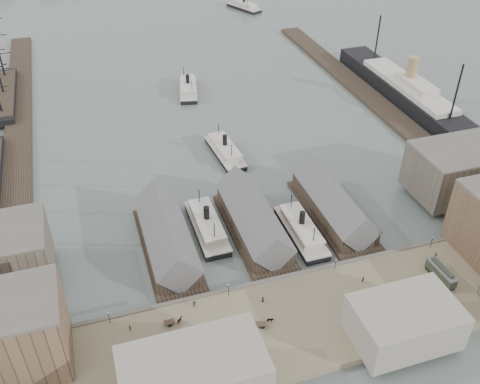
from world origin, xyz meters
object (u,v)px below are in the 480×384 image
object	(u,v)px
ferry_docked_west	(207,225)
tram	(441,273)
horse_cart_left	(177,321)
horse_cart_right	(402,293)
ocean_steamer	(407,92)
horse_cart_center	(267,322)

from	to	relation	value
ferry_docked_west	tram	xyz separation A→B (m)	(53.10, -40.28, 1.65)
horse_cart_left	horse_cart_right	world-z (taller)	horse_cart_left
ferry_docked_west	ocean_steamer	xyz separation A→B (m)	(105.00, 58.55, 2.06)
ocean_steamer	tram	distance (m)	111.63
tram	horse_cart_center	size ratio (longest dim) A/B	2.14
horse_cart_left	tram	bearing A→B (deg)	-94.93
ocean_steamer	horse_cart_right	size ratio (longest dim) A/B	20.80
tram	horse_cart_center	distance (m)	49.06
tram	horse_cart_left	size ratio (longest dim) A/B	2.25
ferry_docked_west	horse_cart_right	world-z (taller)	ferry_docked_west
ferry_docked_west	horse_cart_left	bearing A→B (deg)	-116.04
ferry_docked_west	horse_cart_left	distance (m)	37.54
ferry_docked_west	tram	bearing A→B (deg)	-37.18
tram	ocean_steamer	bearing A→B (deg)	59.08
ocean_steamer	tram	size ratio (longest dim) A/B	9.53
ferry_docked_west	horse_cart_center	size ratio (longest dim) A/B	5.44
ferry_docked_west	horse_cart_right	xyz separation A→B (m)	(40.14, -42.53, 0.57)
ferry_docked_west	ocean_steamer	world-z (taller)	ocean_steamer
ferry_docked_west	horse_cart_center	world-z (taller)	ferry_docked_west
ocean_steamer	horse_cart_center	size ratio (longest dim) A/B	20.36
tram	horse_cart_right	bearing A→B (deg)	-173.36
ferry_docked_west	ocean_steamer	bearing A→B (deg)	29.15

